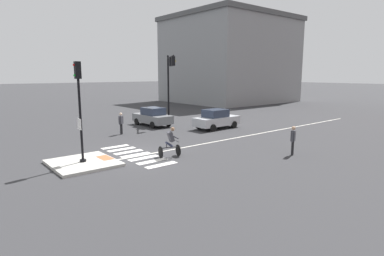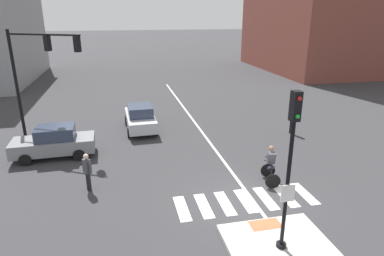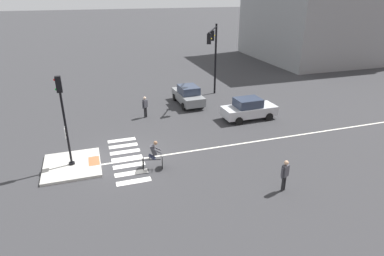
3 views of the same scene
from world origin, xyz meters
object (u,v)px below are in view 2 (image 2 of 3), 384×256
Objects in this scene: traffic_light_mast at (35,66)px; cyclist at (271,164)px; pedestrian_waiting_far_side at (292,119)px; car_silver_westbound_far at (140,118)px; signal_pole at (290,159)px; car_grey_cross_left at (54,142)px; pedestrian_at_curb_left at (87,169)px.

cyclist is (10.79, -7.68, -3.54)m from traffic_light_mast.
car_silver_westbound_far is at bearing 163.20° from pedestrian_waiting_far_side.
signal_pole reaches higher than pedestrian_waiting_far_side.
signal_pole reaches higher than car_grey_cross_left.
cyclist is (9.81, -5.05, 0.06)m from car_grey_cross_left.
cyclist is at bearing -27.24° from car_grey_cross_left.
car_grey_cross_left is at bearing -177.62° from pedestrian_waiting_far_side.
pedestrian_waiting_far_side is at bearing -16.80° from car_silver_westbound_far.
pedestrian_at_curb_left is (2.94, -6.69, -3.42)m from traffic_light_mast.
cyclist reaches higher than pedestrian_waiting_far_side.
traffic_light_mast is 1.53× the size of car_grey_cross_left.
pedestrian_at_curb_left is at bearing -66.26° from traffic_light_mast.
signal_pole is 0.79× the size of traffic_light_mast.
cyclist is (5.11, -8.39, 0.06)m from car_silver_westbound_far.
pedestrian_at_curb_left is at bearing 172.84° from cyclist.
car_silver_westbound_far is 1.00× the size of car_grey_cross_left.
car_silver_westbound_far is 2.47× the size of cyclist.
traffic_light_mast is at bearing -172.82° from car_silver_westbound_far.
traffic_light_mast reaches higher than pedestrian_at_curb_left.
pedestrian_waiting_far_side reaches higher than car_grey_cross_left.
cyclist reaches higher than car_grey_cross_left.
car_silver_westbound_far is at bearing 121.34° from cyclist.
car_silver_westbound_far is 7.90m from pedestrian_at_curb_left.
car_grey_cross_left is at bearing -144.52° from car_silver_westbound_far.
car_silver_westbound_far is (-3.48, 12.74, -2.36)m from signal_pole.
pedestrian_waiting_far_side is (4.06, 5.62, 0.11)m from cyclist.
cyclist is at bearing -35.44° from traffic_light_mast.
signal_pole is 3.01× the size of pedestrian_waiting_far_side.
traffic_light_mast is 1.53× the size of car_silver_westbound_far.
signal_pole is 5.18m from cyclist.
signal_pole reaches higher than car_silver_westbound_far.
traffic_light_mast is at bearing 172.12° from pedestrian_waiting_far_side.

